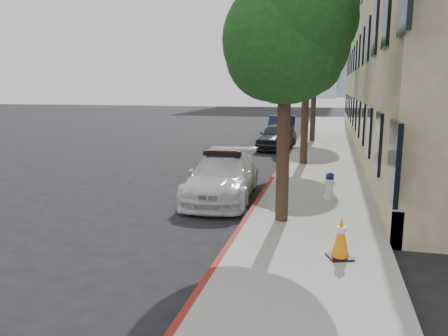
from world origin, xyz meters
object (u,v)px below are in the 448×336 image
parked_car_mid (277,136)px  traffic_cone (341,238)px  fire_hydrant (329,186)px  parked_car_far (282,128)px  police_car (223,177)px

parked_car_mid → traffic_cone: (3.01, -15.03, -0.14)m
fire_hydrant → traffic_cone: 4.38m
parked_car_far → traffic_cone: size_ratio=5.75×
parked_car_mid → parked_car_far: parked_car_far is taller
parked_car_mid → police_car: bearing=-86.3°
parked_car_mid → traffic_cone: parked_car_mid is taller
police_car → fire_hydrant: police_car is taller
police_car → traffic_cone: (3.29, -4.28, -0.11)m
police_car → parked_car_mid: (0.28, 10.76, 0.03)m
traffic_cone → parked_car_mid: bearing=101.3°
fire_hydrant → traffic_cone: size_ratio=0.95×
parked_car_mid → fire_hydrant: size_ratio=5.33×
parked_car_far → parked_car_mid: bearing=-90.9°
parked_car_far → fire_hydrant: parked_car_far is taller
parked_car_far → fire_hydrant: bearing=-81.9°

